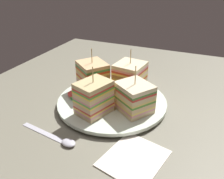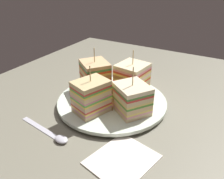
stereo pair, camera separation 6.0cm
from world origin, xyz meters
TOP-DOWN VIEW (x-y plane):
  - ground_plane at (0.00, 0.00)cm, footprint 102.84×86.20cm
  - plate at (0.00, 0.00)cm, footprint 28.71×28.71cm
  - sandwich_wedge_0 at (2.48, 6.86)cm, footprint 10.13×10.36cm
  - sandwich_wedge_1 at (-7.12, 1.51)cm, footprint 9.44×8.28cm
  - sandwich_wedge_2 at (-2.47, -6.84)cm, footprint 10.16×10.42cm
  - sandwich_wedge_3 at (6.89, -2.38)cm, footprint 8.77×8.29cm
  - chip_pile at (-0.88, 0.28)cm, footprint 6.50×7.49cm
  - salad_garnish at (-2.41, 9.55)cm, footprint 5.96×4.75cm
  - spoon at (-17.80, 4.33)cm, footprint 3.92×15.26cm
  - napkin at (-16.50, -11.82)cm, footprint 14.18×12.89cm

SIDE VIEW (x-z plane):
  - ground_plane at x=0.00cm, z-range -1.80..0.00cm
  - napkin at x=-16.50cm, z-range 0.00..0.50cm
  - spoon at x=-17.80cm, z-range -0.12..0.88cm
  - plate at x=0.00cm, z-range 0.16..1.73cm
  - salad_garnish at x=-2.41cm, z-range 1.43..2.80cm
  - chip_pile at x=-0.88cm, z-range 1.54..4.31cm
  - sandwich_wedge_2 at x=-2.47cm, z-range -0.73..10.94cm
  - sandwich_wedge_1 at x=-7.12cm, z-range -0.36..11.50cm
  - sandwich_wedge_3 at x=6.89cm, z-range -0.42..11.59cm
  - sandwich_wedge_0 at x=2.48cm, z-range -0.43..11.95cm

